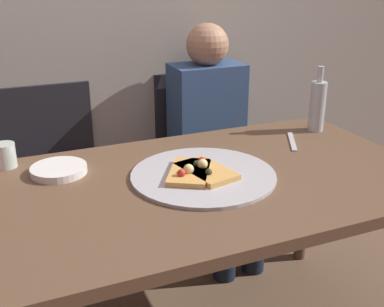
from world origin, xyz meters
The scene contains 11 objects.
dining_table centered at (0.00, 0.00, 0.67)m, with size 1.65×0.90×0.75m.
pizza_tray centered at (0.04, 0.02, 0.75)m, with size 0.50×0.50×0.01m, color #ADADB2.
pizza_slice_last centered at (-0.01, 0.02, 0.77)m, with size 0.22×0.26×0.05m.
pizza_slice_extra centered at (0.04, 0.01, 0.77)m, with size 0.18×0.24×0.05m.
wine_bottle centered at (0.70, 0.28, 0.86)m, with size 0.07×0.07×0.28m.
tumbler_far centered at (-0.59, 0.37, 0.79)m, with size 0.08×0.08×0.09m, color #B7C6BC.
plate_stack centered at (-0.42, 0.24, 0.76)m, with size 0.20×0.20×0.03m, color white.
table_knife centered at (0.52, 0.19, 0.75)m, with size 0.22×0.02×0.01m, color #B7B7BC.
chair_left centered at (-0.38, 0.85, 0.51)m, with size 0.44×0.44×0.90m.
chair_right centered at (0.40, 0.85, 0.51)m, with size 0.44×0.44×0.90m.
guest_in_sweater centered at (0.40, 0.70, 0.64)m, with size 0.36×0.56×1.17m.
Camera 1 is at (-0.59, -1.36, 1.43)m, focal length 44.75 mm.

